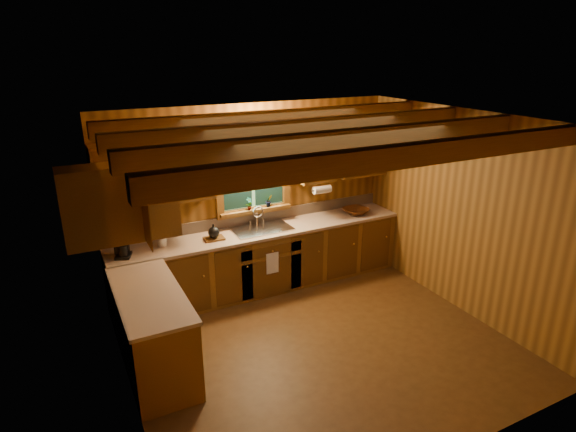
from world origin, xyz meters
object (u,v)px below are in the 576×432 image
(sink, at_px, (262,232))
(coffee_maker, at_px, (122,244))
(cutting_board, at_px, (214,239))
(wicker_basket, at_px, (356,211))

(sink, relative_size, coffee_maker, 2.68)
(cutting_board, distance_m, wicker_basket, 2.25)
(coffee_maker, xyz_separation_m, wicker_basket, (3.41, -0.01, -0.11))
(wicker_basket, bearing_deg, sink, 177.67)
(sink, height_order, wicker_basket, sink)
(sink, relative_size, cutting_board, 3.12)
(sink, bearing_deg, coffee_maker, -178.36)
(cutting_board, height_order, wicker_basket, wicker_basket)
(sink, distance_m, cutting_board, 0.72)
(coffee_maker, bearing_deg, sink, 21.99)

